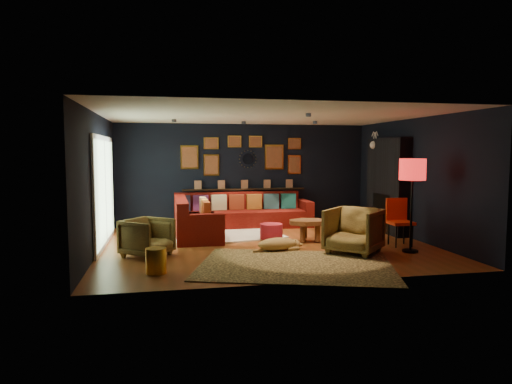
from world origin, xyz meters
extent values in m
plane|color=brown|center=(0.00, 0.00, 0.00)|extent=(6.50, 6.50, 0.00)
plane|color=black|center=(0.00, 2.75, 1.30)|extent=(6.50, 0.00, 6.50)
plane|color=black|center=(0.00, -2.75, 1.30)|extent=(6.50, 0.00, 6.50)
plane|color=black|center=(-3.25, 0.00, 1.30)|extent=(0.00, 5.50, 5.50)
plane|color=black|center=(3.25, 0.00, 1.30)|extent=(0.00, 5.50, 5.50)
plane|color=silver|center=(0.00, 0.00, 2.60)|extent=(6.50, 6.50, 0.00)
cube|color=maroon|center=(-0.20, 2.25, 0.21)|extent=(3.20, 0.95, 0.42)
cube|color=maroon|center=(-0.20, 2.60, 0.63)|extent=(3.20, 0.24, 0.46)
cube|color=maroon|center=(1.50, 2.25, 0.32)|extent=(0.22, 0.95, 0.64)
cube|color=maroon|center=(-1.32, 1.15, 0.21)|extent=(0.95, 2.20, 0.42)
cube|color=maroon|center=(-1.68, 1.15, 0.63)|extent=(0.24, 2.20, 0.46)
cube|color=maroon|center=(-1.32, 0.15, 0.32)|extent=(0.95, 0.22, 0.64)
cube|color=#292944|center=(-1.60, 2.40, 0.62)|extent=(0.38, 0.14, 0.38)
cube|color=#622A63|center=(-1.15, 2.40, 0.62)|extent=(0.38, 0.14, 0.38)
cube|color=beige|center=(-0.70, 2.40, 0.62)|extent=(0.38, 0.14, 0.38)
cube|color=maroon|center=(-0.25, 2.40, 0.62)|extent=(0.38, 0.14, 0.38)
cube|color=#AF6825|center=(0.20, 2.40, 0.62)|extent=(0.38, 0.14, 0.38)
cube|color=#295461|center=(0.65, 2.40, 0.62)|extent=(0.38, 0.14, 0.38)
cube|color=#165B57|center=(1.10, 2.40, 0.62)|extent=(0.38, 0.14, 0.38)
cube|color=#D7AD81|center=(-1.15, 1.85, 0.62)|extent=(0.14, 0.38, 0.38)
cube|color=#CC8433|center=(-1.15, 1.35, 0.62)|extent=(0.14, 0.38, 0.38)
cube|color=brown|center=(-1.15, 0.85, 0.62)|extent=(0.14, 0.38, 0.38)
cube|color=black|center=(0.00, 2.68, 0.92)|extent=(3.20, 0.12, 0.04)
cube|color=gold|center=(-1.40, 2.72, 1.75)|extent=(0.45, 0.03, 0.60)
cube|color=brown|center=(-1.40, 2.70, 1.75)|extent=(0.38, 0.01, 0.51)
cube|color=gold|center=(-0.85, 2.72, 1.55)|extent=(0.40, 0.03, 0.55)
cube|color=brown|center=(-0.85, 2.70, 1.55)|extent=(0.34, 0.01, 0.47)
cube|color=gold|center=(-0.85, 2.72, 2.10)|extent=(0.38, 0.03, 0.30)
cube|color=brown|center=(-0.85, 2.70, 2.10)|extent=(0.32, 0.01, 0.25)
cube|color=gold|center=(0.80, 2.72, 1.75)|extent=(0.50, 0.03, 0.65)
cube|color=brown|center=(0.80, 2.70, 1.75)|extent=(0.42, 0.01, 0.55)
cube|color=gold|center=(1.35, 2.72, 1.55)|extent=(0.35, 0.03, 0.50)
cube|color=brown|center=(1.35, 2.70, 1.55)|extent=(0.30, 0.01, 0.42)
cube|color=gold|center=(1.35, 2.72, 2.10)|extent=(0.35, 0.03, 0.30)
cube|color=brown|center=(1.35, 2.70, 2.10)|extent=(0.30, 0.01, 0.25)
cube|color=gold|center=(-0.25, 2.72, 2.15)|extent=(0.35, 0.03, 0.30)
cube|color=brown|center=(-0.25, 2.70, 2.15)|extent=(0.30, 0.01, 0.25)
cube|color=gold|center=(0.30, 2.72, 2.15)|extent=(0.35, 0.03, 0.30)
cube|color=brown|center=(0.30, 2.70, 2.15)|extent=(0.30, 0.01, 0.25)
cylinder|color=silver|center=(0.10, 2.72, 1.70)|extent=(0.28, 0.03, 0.28)
cone|color=gold|center=(0.32, 2.72, 1.70)|extent=(0.03, 0.16, 0.03)
cone|color=gold|center=(0.30, 2.72, 1.78)|extent=(0.04, 0.16, 0.04)
cone|color=gold|center=(0.26, 2.72, 1.86)|extent=(0.04, 0.16, 0.04)
cone|color=gold|center=(0.18, 2.72, 1.90)|extent=(0.04, 0.16, 0.04)
cone|color=gold|center=(0.10, 2.72, 1.92)|extent=(0.03, 0.16, 0.03)
cone|color=gold|center=(0.02, 2.72, 1.90)|extent=(0.04, 0.16, 0.04)
cone|color=gold|center=(-0.06, 2.72, 1.86)|extent=(0.04, 0.16, 0.04)
cone|color=gold|center=(-0.10, 2.72, 1.78)|extent=(0.04, 0.16, 0.04)
cone|color=gold|center=(-0.12, 2.72, 1.70)|extent=(0.03, 0.16, 0.03)
cone|color=gold|center=(-0.10, 2.72, 1.62)|extent=(0.04, 0.16, 0.04)
cone|color=gold|center=(-0.06, 2.72, 1.54)|extent=(0.04, 0.16, 0.04)
cone|color=gold|center=(0.02, 2.72, 1.50)|extent=(0.04, 0.16, 0.04)
cone|color=gold|center=(0.10, 2.72, 1.48)|extent=(0.03, 0.16, 0.03)
cone|color=gold|center=(0.18, 2.72, 1.50)|extent=(0.04, 0.16, 0.04)
cone|color=gold|center=(0.26, 2.72, 1.54)|extent=(0.04, 0.16, 0.04)
cone|color=gold|center=(0.30, 2.72, 1.62)|extent=(0.04, 0.16, 0.04)
cube|color=black|center=(3.10, 0.90, 1.10)|extent=(0.30, 1.60, 2.20)
cube|color=black|center=(3.04, 0.90, 0.45)|extent=(0.20, 0.80, 0.90)
cone|color=white|center=(3.19, 1.40, 2.05)|extent=(0.35, 0.28, 0.28)
sphere|color=white|center=(2.97, 1.40, 2.05)|extent=(0.20, 0.20, 0.20)
cylinder|color=white|center=(2.99, 1.34, 2.22)|extent=(0.02, 0.10, 0.28)
cylinder|color=white|center=(2.99, 1.46, 2.22)|extent=(0.02, 0.10, 0.28)
cube|color=white|center=(-3.22, 0.60, 1.10)|extent=(0.04, 2.80, 2.20)
cube|color=#B7E0AB|center=(-3.20, 0.60, 1.10)|extent=(0.01, 2.60, 2.00)
cube|color=white|center=(-3.19, 0.60, 1.10)|extent=(0.02, 0.06, 2.00)
cylinder|color=black|center=(-1.80, 1.20, 2.56)|extent=(0.10, 0.10, 0.06)
cylinder|color=black|center=(-0.20, 1.60, 2.56)|extent=(0.10, 0.10, 0.06)
cylinder|color=black|center=(1.40, 1.20, 2.56)|extent=(0.10, 0.10, 0.06)
cylinder|color=black|center=(0.60, -0.80, 2.56)|extent=(0.10, 0.10, 0.06)
cube|color=white|center=(-0.73, 1.16, 0.02)|extent=(2.70, 2.21, 0.03)
cube|color=tan|center=(0.09, -1.80, 0.01)|extent=(3.69, 3.11, 0.02)
cylinder|color=brown|center=(0.75, -0.02, 0.20)|extent=(0.11, 0.11, 0.34)
cylinder|color=brown|center=(1.07, -0.02, 0.20)|extent=(0.11, 0.11, 0.34)
cylinder|color=brown|center=(0.91, 0.35, 0.20)|extent=(0.11, 0.11, 0.34)
cylinder|color=maroon|center=(0.20, 0.46, 0.19)|extent=(0.49, 0.49, 0.32)
imported|color=#B48A3D|center=(-2.34, -0.60, 0.38)|extent=(1.00, 1.01, 0.76)
imported|color=#B48A3D|center=(1.41, -1.09, 0.46)|extent=(1.24, 1.24, 0.93)
cylinder|color=gold|center=(-2.17, -1.82, 0.20)|extent=(0.32, 0.32, 0.40)
cylinder|color=black|center=(2.42, -0.80, 0.23)|extent=(0.03, 0.03, 0.47)
cylinder|color=black|center=(2.76, -0.81, 0.23)|extent=(0.03, 0.03, 0.47)
cylinder|color=black|center=(2.44, -0.46, 0.23)|extent=(0.03, 0.03, 0.47)
cylinder|color=black|center=(2.77, -0.48, 0.23)|extent=(0.03, 0.03, 0.47)
cube|color=red|center=(2.60, -0.64, 0.47)|extent=(0.46, 0.46, 0.06)
cube|color=red|center=(2.61, -0.44, 0.72)|extent=(0.45, 0.07, 0.45)
cylinder|color=black|center=(2.50, -1.20, 0.02)|extent=(0.29, 0.29, 0.04)
cylinder|color=black|center=(2.50, -1.20, 0.75)|extent=(0.04, 0.04, 1.42)
cylinder|color=red|center=(2.50, -1.20, 1.56)|extent=(0.48, 0.48, 0.40)
camera|label=1|loc=(-2.00, -8.93, 1.88)|focal=32.00mm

